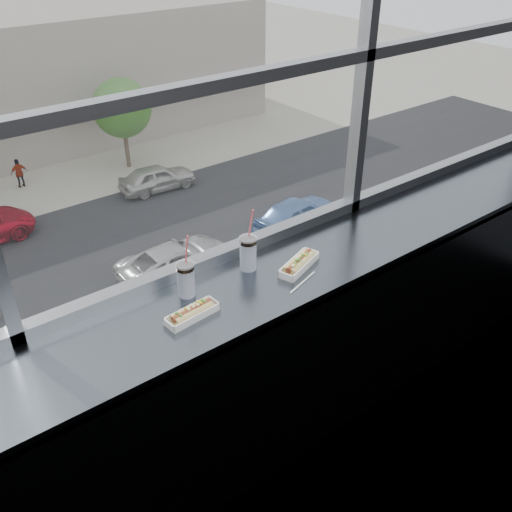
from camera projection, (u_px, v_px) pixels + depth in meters
wall_back_lower at (217, 344)px, 3.22m from camera, size 6.00×0.00×6.00m
window_glass at (199, 11)px, 2.30m from camera, size 6.00×0.00×6.00m
window_mullions at (201, 11)px, 2.29m from camera, size 6.00×0.08×2.40m
counter at (245, 292)px, 2.76m from camera, size 6.00×0.55×0.06m
counter_fascia at (277, 400)px, 2.86m from camera, size 6.00×0.04×1.04m
hotdog_tray_left at (192, 313)px, 2.53m from camera, size 0.26×0.11×0.06m
hotdog_tray_right at (299, 263)px, 2.87m from camera, size 0.29×0.18×0.07m
soda_cup_left at (186, 278)px, 2.64m from camera, size 0.09×0.09×0.33m
soda_cup_right at (248, 252)px, 2.83m from camera, size 0.09×0.09×0.34m
loose_straw at (303, 282)px, 2.77m from camera, size 0.21×0.07×0.01m
wrapper at (195, 311)px, 2.56m from camera, size 0.11×0.08×0.03m
car_far_c at (157, 174)px, 31.09m from camera, size 2.79×5.87×1.91m
car_near_e at (297, 209)px, 27.28m from camera, size 3.52×6.73×2.14m
car_near_d at (177, 256)px, 23.90m from camera, size 2.40×5.73×1.91m
pedestrian_c at (19, 170)px, 31.43m from camera, size 0.87×0.65×1.96m
tree_right at (122, 108)px, 32.53m from camera, size 3.40×3.40×5.31m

